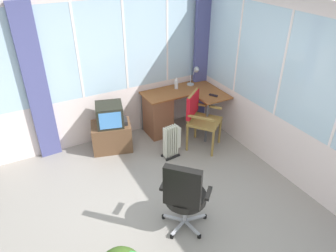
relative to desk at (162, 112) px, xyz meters
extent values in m
cube|color=gray|center=(-0.88, -2.06, -0.45)|extent=(4.84, 5.73, 0.06)
cube|color=silver|center=(-0.88, 0.34, 0.02)|extent=(3.84, 0.06, 0.87)
cube|color=silver|center=(-0.88, 0.34, 1.18)|extent=(3.77, 0.06, 1.47)
cube|color=white|center=(-2.03, 0.34, 1.18)|extent=(0.04, 0.07, 1.47)
cube|color=white|center=(-1.26, 0.34, 1.18)|extent=(0.04, 0.07, 1.47)
cube|color=white|center=(-0.49, 0.34, 1.18)|extent=(0.04, 0.07, 1.47)
cube|color=white|center=(0.28, 0.34, 1.18)|extent=(0.04, 0.07, 1.47)
cube|color=silver|center=(1.07, -2.06, 0.02)|extent=(0.06, 4.73, 0.87)
cube|color=silver|center=(1.07, -2.06, 1.18)|extent=(0.06, 4.63, 1.47)
cube|color=silver|center=(1.07, -2.06, 2.01)|extent=(0.06, 4.73, 0.18)
cube|color=white|center=(1.07, -1.58, 1.18)|extent=(0.07, 0.04, 1.47)
cube|color=white|center=(1.07, -0.64, 1.18)|extent=(0.07, 0.04, 1.47)
cube|color=#4B4E88|center=(-1.93, 0.26, 0.79)|extent=(0.32, 0.08, 2.42)
cube|color=#4B4E88|center=(0.94, 0.21, 0.79)|extent=(0.32, 0.10, 2.42)
cube|color=brown|center=(0.36, 0.02, 0.33)|extent=(1.33, 0.54, 0.02)
cube|color=brown|center=(0.76, -0.46, 0.33)|extent=(0.54, 0.43, 0.02)
cube|color=brown|center=(-0.08, 0.02, -0.05)|extent=(0.40, 0.50, 0.73)
cylinder|color=#4C4C51|center=(0.53, -0.64, -0.05)|extent=(0.04, 0.04, 0.74)
cylinder|color=#4C4C51|center=(-0.27, 0.25, -0.05)|extent=(0.04, 0.04, 0.74)
cylinder|color=#B2B7BC|center=(0.66, 0.13, 0.35)|extent=(0.13, 0.13, 0.02)
cylinder|color=#B2B7BC|center=(0.66, 0.13, 0.44)|extent=(0.02, 0.02, 0.16)
cylinder|color=#B2B7BC|center=(0.71, 0.10, 0.61)|extent=(0.03, 0.09, 0.15)
cone|color=#B2B7BC|center=(0.76, 0.06, 0.64)|extent=(0.11, 0.11, 0.12)
cube|color=black|center=(0.76, -0.47, 0.36)|extent=(0.12, 0.15, 0.02)
cylinder|color=silver|center=(0.35, 0.10, 0.43)|extent=(0.06, 0.06, 0.16)
cone|color=white|center=(0.35, 0.10, 0.53)|extent=(0.06, 0.06, 0.06)
cylinder|color=olive|center=(0.38, -1.06, -0.18)|extent=(0.04, 0.04, 0.47)
cylinder|color=olive|center=(0.72, -0.78, -0.18)|extent=(0.04, 0.04, 0.47)
cylinder|color=olive|center=(0.10, -0.71, -0.18)|extent=(0.04, 0.04, 0.47)
cylinder|color=olive|center=(0.45, -0.44, -0.18)|extent=(0.04, 0.04, 0.47)
cube|color=olive|center=(0.41, -0.75, 0.07)|extent=(0.68, 0.68, 0.04)
cube|color=olive|center=(0.27, -0.58, 0.32)|extent=(0.36, 0.30, 0.46)
cube|color=red|center=(0.27, -0.58, 0.35)|extent=(0.39, 0.33, 0.39)
cube|color=olive|center=(0.24, -0.89, 0.25)|extent=(0.30, 0.36, 0.03)
cube|color=olive|center=(0.58, -0.61, 0.25)|extent=(0.30, 0.36, 0.03)
cube|color=#B7B7BF|center=(-0.85, -1.98, -0.37)|extent=(0.22, 0.23, 0.02)
cylinder|color=black|center=(-0.94, -1.88, -0.39)|extent=(0.05, 0.05, 0.05)
cube|color=#B7B7BF|center=(-0.87, -2.14, -0.37)|extent=(0.27, 0.16, 0.02)
cylinder|color=black|center=(-1.00, -2.20, -0.39)|extent=(0.05, 0.05, 0.05)
cube|color=#B7B7BF|center=(-0.73, -2.21, -0.37)|extent=(0.08, 0.28, 0.02)
cylinder|color=black|center=(-0.71, -2.35, -0.39)|extent=(0.05, 0.05, 0.05)
cube|color=#B7B7BF|center=(-0.61, -2.10, -0.37)|extent=(0.28, 0.08, 0.02)
cylinder|color=black|center=(-0.47, -2.12, -0.39)|extent=(0.05, 0.05, 0.05)
cube|color=#B7B7BF|center=(-0.68, -1.95, -0.37)|extent=(0.16, 0.26, 0.02)
cylinder|color=black|center=(-0.62, -1.83, -0.39)|extent=(0.05, 0.05, 0.05)
cylinder|color=#B7B7BF|center=(-0.75, -2.08, -0.18)|extent=(0.05, 0.05, 0.35)
cylinder|color=black|center=(-0.75, -2.08, 0.03)|extent=(0.50, 0.50, 0.09)
cube|color=black|center=(-0.88, -2.21, 0.33)|extent=(0.36, 0.37, 0.52)
cube|color=black|center=(-0.56, -2.27, 0.16)|extent=(0.19, 0.19, 0.04)
cube|color=black|center=(-0.94, -1.88, 0.16)|extent=(0.19, 0.19, 0.04)
cube|color=brown|center=(-0.98, -0.07, -0.18)|extent=(0.73, 0.60, 0.47)
cube|color=black|center=(-0.98, -0.07, 0.23)|extent=(0.51, 0.50, 0.36)
cube|color=#4C91E0|center=(-1.03, -0.26, 0.23)|extent=(0.33, 0.10, 0.28)
cube|color=#262628|center=(-0.84, -0.11, 0.09)|extent=(0.31, 0.28, 0.07)
cube|color=silver|center=(-0.33, -0.75, -0.12)|extent=(0.03, 0.10, 0.53)
cube|color=silver|center=(-0.28, -0.74, -0.12)|extent=(0.03, 0.10, 0.53)
cube|color=silver|center=(-0.24, -0.74, -0.12)|extent=(0.03, 0.10, 0.53)
cube|color=silver|center=(-0.20, -0.73, -0.12)|extent=(0.03, 0.10, 0.53)
cube|color=silver|center=(-0.16, -0.73, -0.12)|extent=(0.03, 0.10, 0.53)
cube|color=silver|center=(-0.12, -0.73, -0.12)|extent=(0.03, 0.10, 0.53)
cube|color=black|center=(-0.21, -0.81, -0.40)|extent=(0.27, 0.06, 0.03)
cube|color=black|center=(-0.23, -0.67, -0.40)|extent=(0.27, 0.06, 0.03)
cube|color=silver|center=(-0.08, -0.72, -0.10)|extent=(0.06, 0.09, 0.37)
camera|label=1|loc=(-2.26, -4.46, 2.69)|focal=33.99mm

